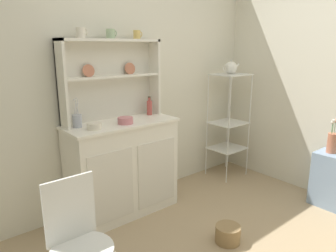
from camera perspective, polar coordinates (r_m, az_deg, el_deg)
name	(u,v)px	position (r m, az deg, el deg)	size (l,w,h in m)	color
wall_back	(127,80)	(3.16, -7.43, 8.39)	(3.84, 0.05, 2.50)	silver
hutch_cabinet	(123,167)	(3.01, -8.23, -7.42)	(1.04, 0.45, 0.90)	white
hutch_shelf_unit	(110,74)	(2.95, -10.52, 9.36)	(0.97, 0.18, 0.74)	silver
bakers_rack	(229,115)	(3.84, 11.00, 1.98)	(0.40, 0.35, 1.26)	silver
wire_chair	(77,236)	(1.97, -16.24, -18.64)	(0.36, 0.36, 0.85)	white
floor_basket	(228,234)	(2.77, 10.86, -18.77)	(0.21, 0.21, 0.14)	#93754C
cup_cream_0	(81,33)	(2.78, -15.59, 16.07)	(0.09, 0.08, 0.09)	silver
cup_sage_1	(111,34)	(2.91, -10.42, 16.22)	(0.09, 0.08, 0.08)	#9EB78E
cup_gold_2	(137,35)	(3.06, -5.65, 16.26)	(0.08, 0.07, 0.08)	#DBB760
bowl_mixing_large	(94,126)	(2.67, -13.30, 0.00)	(0.12, 0.12, 0.05)	silver
bowl_floral_medium	(125,120)	(2.81, -7.78, 1.00)	(0.14, 0.14, 0.06)	#D17A84
jam_bottle	(149,107)	(3.14, -3.41, 3.43)	(0.05, 0.05, 0.19)	#B74C47
utensil_jar	(77,120)	(2.77, -16.24, 0.99)	(0.08, 0.08, 0.25)	#B2B7C6
porcelain_teapot	(231,68)	(3.76, 11.40, 10.39)	(0.23, 0.14, 0.16)	white
flower_vase	(332,142)	(3.47, 27.76, -2.52)	(0.09, 0.09, 0.34)	#C67556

